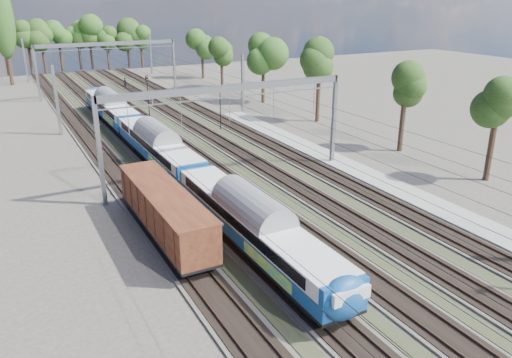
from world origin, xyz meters
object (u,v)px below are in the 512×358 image
emu_train (158,143)px  signal_near (148,92)px  signal_far (220,102)px  freight_boxcar (165,211)px  worker (125,83)px

emu_train → signal_near: size_ratio=10.08×
emu_train → signal_far: (11.51, 10.61, 1.05)m
freight_boxcar → signal_near: signal_near is taller
emu_train → freight_boxcar: 16.20m
worker → emu_train: bearing=154.8°
signal_far → worker: bearing=82.4°
worker → signal_far: size_ratio=0.34×
freight_boxcar → worker: (13.05, 62.94, -1.21)m
worker → freight_boxcar: bearing=153.3°
worker → signal_far: signal_far is taller
signal_near → emu_train: bearing=-86.8°
freight_boxcar → worker: size_ratio=7.21×
signal_near → signal_far: 11.51m
freight_boxcar → emu_train: bearing=73.9°
emu_train → worker: 48.18m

